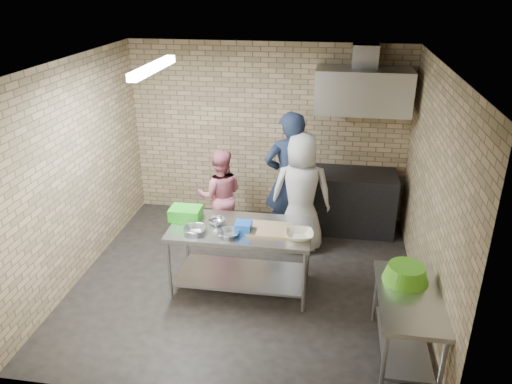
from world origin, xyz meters
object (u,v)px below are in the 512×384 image
Objects in this scene: bottle_red at (365,93)px; man_navy at (289,180)px; prep_table at (241,258)px; green_crate at (186,213)px; stove at (353,201)px; woman_pink at (220,196)px; woman_white at (301,193)px; bottle_green at (394,95)px; side_counter at (405,327)px; green_basin at (406,273)px; blue_tub at (243,227)px.

bottle_red is 1.65m from man_navy.
prep_table is 0.86m from green_crate.
man_navy is at bearing -149.80° from stove.
woman_pink is (-0.52, 1.19, 0.26)m from prep_table.
woman_white is at bearing 119.75° from man_navy.
stove is 1.19m from man_navy.
woman_pink is (-2.34, -0.84, -1.33)m from bottle_green.
bottle_green reaches higher than stove.
woman_white is at bearing 120.25° from side_counter.
man_navy is 1.01m from woman_pink.
woman_pink is at bearing -160.21° from bottle_green.
prep_table is 3.63× the size of green_basin.
woman_pink is at bearing -10.44° from woman_white.
green_basin is (2.51, -0.82, -0.07)m from green_crate.
stove is at bearing -169.80° from man_navy.
green_basin is 0.27× the size of woman_white.
woman_pink is (-2.32, 1.90, -0.15)m from green_basin.
prep_table is at bearing -9.73° from green_crate.
man_navy is (0.45, 1.26, 0.55)m from prep_table.
bottle_red is (1.38, 2.14, 1.13)m from blue_tub.
blue_tub is (-1.78, 0.85, 0.52)m from side_counter.
bottle_red is 0.40m from bottle_green.
blue_tub is 1.41m from man_navy.
side_counter is at bearing 102.02° from man_navy.
man_navy reaches higher than green_basin.
green_basin reaches higher than side_counter.
side_counter is 8.00× the size of bottle_green.
prep_table is at bearing -131.90° from bottle_green.
bottle_green reaches higher than green_basin.
bottle_green reaches higher than prep_table.
woman_pink is (-2.34, 2.15, 0.31)m from side_counter.
green_crate is (-0.70, 0.12, 0.49)m from prep_table.
woman_pink is at bearing 113.43° from prep_table.
bottle_green is (2.53, 1.92, 1.11)m from green_crate.
bottle_green is at bearing 50.25° from blue_tub.
green_crate is at bearing 24.72° from man_navy.
stove is 1.10m from woman_white.
bottle_red reaches higher than side_counter.
woman_pink is (0.18, 1.07, -0.23)m from green_crate.
prep_table is 2.26m from stove.
bottle_green is at bearing -170.48° from man_navy.
bottle_red reaches higher than man_navy.
prep_table is 2.06m from side_counter.
stove is at bearing 55.02° from blue_tub.
stove is at bearing 52.53° from prep_table.
man_navy is (0.40, 1.36, 0.07)m from blue_tub.
blue_tub reaches higher than stove.
woman_white is (1.33, 0.98, -0.06)m from green_crate.
green_crate is at bearing 170.27° from prep_table.
prep_table is 1.98m from green_basin.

